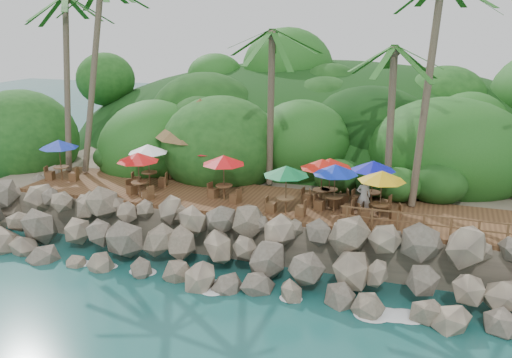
% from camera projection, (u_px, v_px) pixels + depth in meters
% --- Properties ---
extents(ground, '(140.00, 140.00, 0.00)m').
position_uv_depth(ground, '(210.00, 291.00, 23.68)').
color(ground, '#19514F').
rests_on(ground, ground).
extents(land_base, '(32.00, 25.20, 2.10)m').
position_uv_depth(land_base, '(304.00, 173.00, 37.89)').
color(land_base, gray).
rests_on(land_base, ground).
extents(jungle_hill, '(44.80, 28.00, 15.40)m').
position_uv_depth(jungle_hill, '(327.00, 163.00, 44.98)').
color(jungle_hill, '#143811').
rests_on(jungle_hill, ground).
extents(seawall, '(29.00, 4.00, 2.30)m').
position_uv_depth(seawall, '(227.00, 249.00, 25.17)').
color(seawall, gray).
rests_on(seawall, ground).
extents(terrace, '(26.00, 5.00, 0.20)m').
position_uv_depth(terrace, '(256.00, 201.00, 28.50)').
color(terrace, brown).
rests_on(terrace, land_base).
extents(jungle_foliage, '(44.00, 16.00, 12.00)m').
position_uv_depth(jungle_foliage, '(300.00, 192.00, 37.27)').
color(jungle_foliage, '#143811').
rests_on(jungle_foliage, ground).
extents(foam_line, '(25.20, 0.80, 0.06)m').
position_uv_depth(foam_line, '(213.00, 288.00, 23.94)').
color(foam_line, white).
rests_on(foam_line, ground).
extents(palms, '(33.86, 6.77, 12.30)m').
position_uv_depth(palms, '(288.00, 8.00, 27.75)').
color(palms, brown).
rests_on(palms, ground).
extents(palapa, '(5.32, 5.32, 4.60)m').
position_uv_depth(palapa, '(201.00, 117.00, 31.92)').
color(palapa, brown).
rests_on(palapa, ground).
extents(dining_clusters, '(20.42, 5.40, 2.39)m').
position_uv_depth(dining_clusters, '(249.00, 163.00, 27.82)').
color(dining_clusters, brown).
rests_on(dining_clusters, terrace).
extents(railing, '(7.20, 0.10, 1.00)m').
position_uv_depth(railing, '(424.00, 223.00, 23.50)').
color(railing, brown).
rests_on(railing, terrace).
extents(waiter, '(0.75, 0.59, 1.83)m').
position_uv_depth(waiter, '(364.00, 196.00, 26.06)').
color(waiter, white).
rests_on(waiter, terrace).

